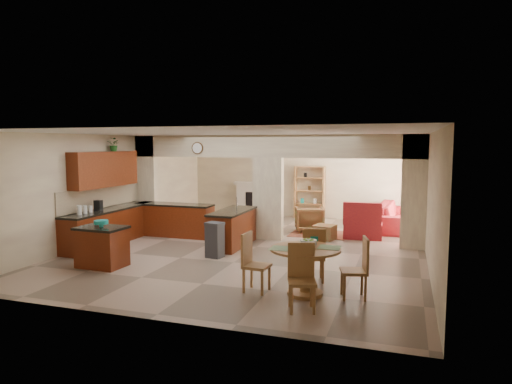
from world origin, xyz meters
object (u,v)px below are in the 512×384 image
(kitchen_island, at_px, (102,247))
(sofa, at_px, (398,216))
(armchair, at_px, (309,219))
(dining_table, at_px, (305,264))

(kitchen_island, distance_m, sofa, 8.62)
(sofa, bearing_deg, armchair, 120.51)
(armchair, bearing_deg, sofa, -171.26)
(kitchen_island, xyz_separation_m, sofa, (5.79, 6.39, -0.04))
(dining_table, relative_size, sofa, 0.45)
(kitchen_island, bearing_deg, sofa, 50.08)
(dining_table, height_order, armchair, dining_table)
(kitchen_island, xyz_separation_m, armchair, (3.34, 5.14, -0.06))
(sofa, bearing_deg, kitchen_island, 141.25)
(dining_table, bearing_deg, kitchen_island, 174.24)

